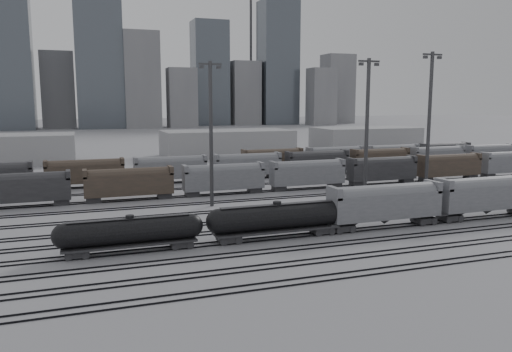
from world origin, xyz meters
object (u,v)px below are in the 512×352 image
object	(u,v)px
light_mast_c	(367,128)
hopper_car_b	(488,193)
tank_car_b	(277,218)
hopper_car_a	(385,202)
tank_car_a	(130,232)

from	to	relation	value
light_mast_c	hopper_car_b	bearing A→B (deg)	-50.23
tank_car_b	hopper_car_a	distance (m)	15.78
hopper_car_a	light_mast_c	xyz separation A→B (m)	(5.71, 14.28, 9.06)
tank_car_b	light_mast_c	xyz separation A→B (m)	(21.46, 14.28, 10.06)
tank_car_a	hopper_car_a	xyz separation A→B (m)	(33.66, 0.00, 1.20)
tank_car_a	hopper_car_b	xyz separation A→B (m)	(51.25, 0.00, 1.29)
hopper_car_a	tank_car_b	bearing A→B (deg)	-180.00
tank_car_a	hopper_car_b	size ratio (longest dim) A/B	1.01
light_mast_c	tank_car_b	bearing A→B (deg)	-146.36
hopper_car_b	hopper_car_a	bearing A→B (deg)	180.00
tank_car_a	light_mast_c	bearing A→B (deg)	19.93
tank_car_a	hopper_car_b	distance (m)	51.27
tank_car_b	hopper_car_a	xyz separation A→B (m)	(15.75, 0.00, 1.00)
tank_car_a	tank_car_b	xyz separation A→B (m)	(17.91, 0.00, 0.20)
tank_car_a	hopper_car_a	distance (m)	33.68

